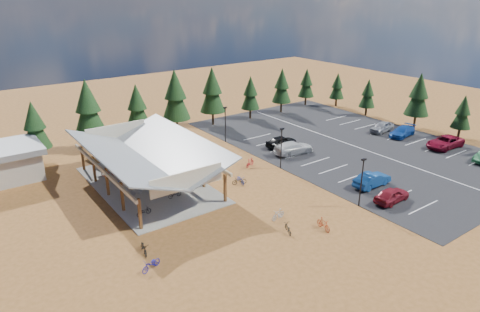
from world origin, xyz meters
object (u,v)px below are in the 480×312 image
car_3 (294,148)px  bike_12 (288,228)px  bike_4 (175,194)px  car_4 (281,141)px  bike_11 (323,224)px  car_0 (392,195)px  car_1 (372,179)px  lamp_post_1 (281,145)px  lamp_post_0 (362,179)px  trash_bin_0 (203,173)px  bike_8 (144,248)px  car_7 (402,131)px  bike_6 (165,168)px  bike_0 (144,211)px  bike_1 (136,191)px  bike_13 (278,214)px  bike_2 (125,180)px  bike_15 (250,163)px  car_8 (382,127)px  lamp_post_2 (225,122)px  bike_16 (239,181)px  bike_3 (109,172)px  car_6 (445,142)px  bike_5 (194,184)px  bike_10 (151,264)px  bike_7 (142,155)px  bike_14 (240,179)px  bike_pavilion (146,153)px  trash_bin_1 (209,168)px

car_3 → bike_12: bearing=143.1°
bike_4 → car_4: 19.96m
bike_11 → car_0: bearing=7.9°
car_1 → lamp_post_1: bearing=25.9°
lamp_post_0 → trash_bin_0: bearing=119.9°
bike_8 → car_7: 43.87m
lamp_post_0 → bike_6: (-11.89, 19.30, -2.46)m
bike_0 → bike_1: 4.48m
bike_13 → bike_2: bearing=-159.8°
bike_15 → car_8: size_ratio=0.38×
bike_6 → lamp_post_2: bearing=-63.3°
bike_4 → bike_16: size_ratio=0.92×
bike_3 → car_6: car_6 is taller
bike_12 → bike_2: bearing=-42.3°
bike_3 → bike_5: (6.28, -8.62, -0.01)m
bike_1 → car_1: car_1 is taller
lamp_post_0 → lamp_post_2: (0.00, 24.00, 0.00)m
bike_2 → bike_4: size_ratio=1.26×
lamp_post_2 → car_7: size_ratio=1.01×
bike_1 → car_0: 26.42m
bike_16 → car_6: bearing=96.2°
bike_5 → bike_11: bearing=-151.7°
bike_8 → bike_10: size_ratio=1.02×
bike_7 → bike_8: bearing=151.4°
lamp_post_0 → bike_13: size_ratio=3.03×
trash_bin_0 → bike_2: bike_2 is taller
bike_13 → car_6: bearing=83.7°
trash_bin_0 → car_6: 33.77m
bike_11 → bike_14: (-0.27, 12.47, -0.10)m
bike_pavilion → bike_10: bike_pavilion is taller
bike_13 → car_0: bearing=61.7°
trash_bin_0 → car_7: bearing=-8.6°
lamp_post_2 → trash_bin_1: lamp_post_2 is taller
trash_bin_0 → bike_14: 4.72m
lamp_post_2 → bike_11: lamp_post_2 is taller
bike_10 → lamp_post_2: bearing=114.4°
trash_bin_1 → car_4: size_ratio=0.20×
bike_2 → car_8: size_ratio=0.42×
bike_14 → bike_16: 0.34m
lamp_post_2 → bike_11: bearing=-103.9°
car_3 → trash_bin_0: bearing=94.2°
bike_1 → bike_10: 13.20m
lamp_post_1 → bike_3: (-17.80, 9.70, -2.32)m
car_3 → bike_11: bearing=152.6°
bike_14 → bike_16: (-0.28, -0.19, -0.03)m
bike_6 → lamp_post_1: bearing=-116.4°
bike_6 → bike_7: 5.53m
bike_8 → bike_15: (18.23, 9.67, 0.03)m
trash_bin_1 → lamp_post_2: bearing=45.6°
bike_13 → bike_15: (5.63, 11.90, 0.02)m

